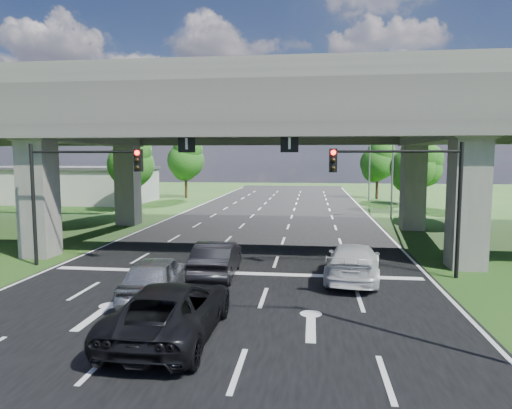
% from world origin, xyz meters
% --- Properties ---
extents(ground, '(160.00, 160.00, 0.00)m').
position_xyz_m(ground, '(0.00, 0.00, 0.00)').
color(ground, '#1E4917').
rests_on(ground, ground).
extents(road, '(18.00, 120.00, 0.03)m').
position_xyz_m(road, '(0.00, 10.00, 0.01)').
color(road, black).
rests_on(road, ground).
extents(overpass, '(80.00, 15.00, 10.00)m').
position_xyz_m(overpass, '(0.00, 12.00, 7.92)').
color(overpass, '#393634').
rests_on(overpass, ground).
extents(warehouse, '(20.00, 10.00, 4.00)m').
position_xyz_m(warehouse, '(-26.00, 35.00, 2.00)').
color(warehouse, '#9E9E99').
rests_on(warehouse, ground).
extents(signal_right, '(5.76, 0.54, 6.00)m').
position_xyz_m(signal_right, '(7.82, 3.94, 4.19)').
color(signal_right, black).
rests_on(signal_right, ground).
extents(signal_left, '(5.76, 0.54, 6.00)m').
position_xyz_m(signal_left, '(-7.82, 3.94, 4.19)').
color(signal_left, black).
rests_on(signal_left, ground).
extents(streetlight_far, '(3.38, 0.25, 10.00)m').
position_xyz_m(streetlight_far, '(10.10, 24.00, 5.85)').
color(streetlight_far, gray).
rests_on(streetlight_far, ground).
extents(streetlight_beyond, '(3.38, 0.25, 10.00)m').
position_xyz_m(streetlight_beyond, '(10.10, 40.00, 5.85)').
color(streetlight_beyond, gray).
rests_on(streetlight_beyond, ground).
extents(tree_left_near, '(4.50, 4.50, 7.80)m').
position_xyz_m(tree_left_near, '(-13.95, 26.00, 4.82)').
color(tree_left_near, black).
rests_on(tree_left_near, ground).
extents(tree_left_mid, '(3.91, 3.90, 6.76)m').
position_xyz_m(tree_left_mid, '(-16.95, 34.00, 4.17)').
color(tree_left_mid, black).
rests_on(tree_left_mid, ground).
extents(tree_left_far, '(4.80, 4.80, 8.32)m').
position_xyz_m(tree_left_far, '(-12.95, 42.00, 5.14)').
color(tree_left_far, black).
rests_on(tree_left_far, ground).
extents(tree_right_near, '(4.20, 4.20, 7.28)m').
position_xyz_m(tree_right_near, '(13.05, 28.00, 4.50)').
color(tree_right_near, black).
rests_on(tree_right_near, ground).
extents(tree_right_mid, '(3.91, 3.90, 6.76)m').
position_xyz_m(tree_right_mid, '(16.05, 36.00, 4.17)').
color(tree_right_mid, black).
rests_on(tree_right_mid, ground).
extents(tree_right_far, '(4.50, 4.50, 7.80)m').
position_xyz_m(tree_right_far, '(12.05, 44.00, 4.82)').
color(tree_right_far, black).
rests_on(tree_right_far, ground).
extents(car_silver, '(2.30, 4.97, 1.65)m').
position_xyz_m(car_silver, '(-2.17, -0.61, 0.85)').
color(car_silver, '#A3A4AA').
rests_on(car_silver, road).
extents(car_dark, '(1.88, 4.91, 1.60)m').
position_xyz_m(car_dark, '(-0.59, 2.84, 0.83)').
color(car_dark, black).
rests_on(car_dark, road).
extents(car_white, '(2.88, 5.68, 1.58)m').
position_xyz_m(car_white, '(5.40, 3.00, 0.82)').
color(car_white, silver).
rests_on(car_white, road).
extents(car_trailing, '(2.75, 5.88, 1.63)m').
position_xyz_m(car_trailing, '(-0.50, -4.12, 0.84)').
color(car_trailing, black).
rests_on(car_trailing, road).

